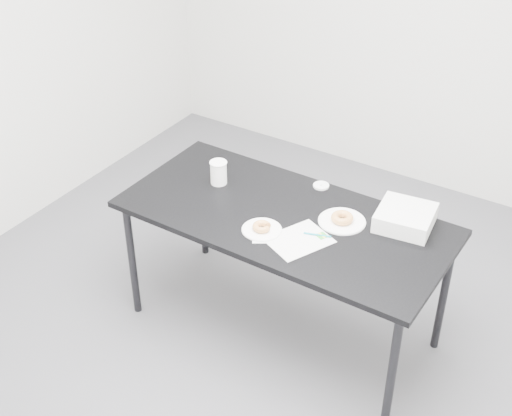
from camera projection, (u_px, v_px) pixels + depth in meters
The scene contains 14 objects.
floor at pixel (266, 328), 4.10m from camera, with size 4.00×4.00×0.00m, color #535258.
wall_back at pixel (424, 2), 4.75m from camera, with size 4.00×0.02×2.70m, color silver.
table at pixel (284, 225), 3.70m from camera, with size 1.72×0.83×0.78m.
scorecard at pixel (299, 240), 3.49m from camera, with size 0.23×0.30×0.00m, color white.
logo_patch at pixel (322, 236), 3.51m from camera, with size 0.05×0.05×0.00m, color green.
pen at pixel (317, 235), 3.51m from camera, with size 0.01×0.01×0.14m, color #0D8297.
napkin at pixel (266, 235), 3.52m from camera, with size 0.14×0.14×0.00m, color white.
plate_near at pixel (262, 230), 3.55m from camera, with size 0.20×0.20×0.01m, color white.
donut_near at pixel (262, 227), 3.54m from camera, with size 0.09×0.09×0.03m, color #C4763E.
plate_far at pixel (342, 221), 3.62m from camera, with size 0.24×0.24×0.01m, color white.
donut_far at pixel (342, 218), 3.60m from camera, with size 0.11×0.11×0.04m, color #C4763E.
coffee_cup at pixel (219, 172), 3.89m from camera, with size 0.09×0.09×0.13m, color white.
cup_lid at pixel (321, 186), 3.89m from camera, with size 0.09×0.09×0.01m, color white.
bakery_box at pixel (405, 218), 3.57m from camera, with size 0.27×0.27×0.09m, color white.
Camera 1 is at (1.55, -2.58, 2.86)m, focal length 50.00 mm.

